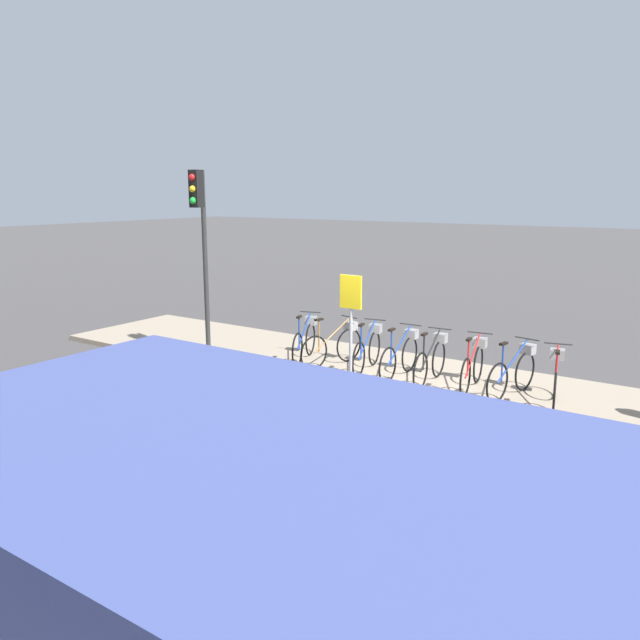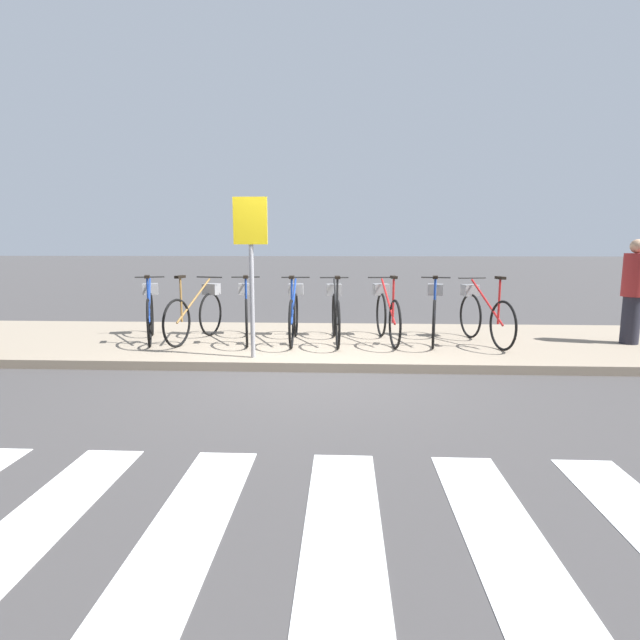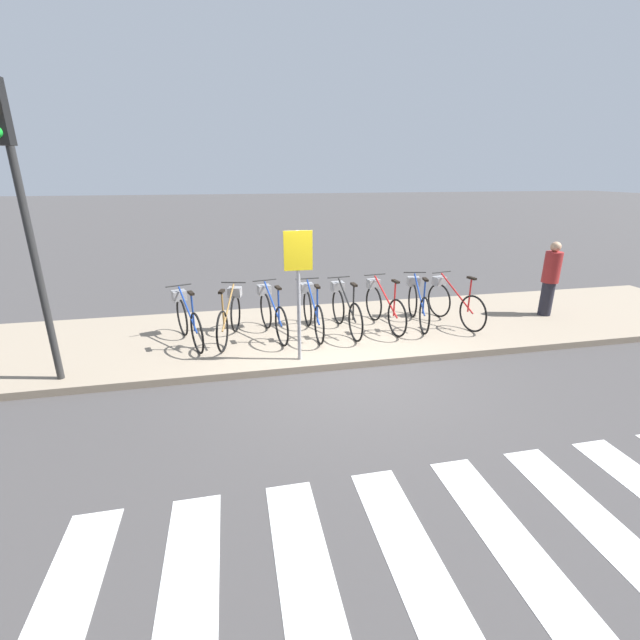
# 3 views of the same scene
# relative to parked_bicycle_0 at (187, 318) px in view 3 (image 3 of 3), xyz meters

# --- Properties ---
(ground_plane) EXTENTS (120.00, 120.00, 0.00)m
(ground_plane) POSITION_rel_parked_bicycle_0_xyz_m (2.60, -1.46, -0.57)
(ground_plane) COLOR #423F3F
(sidewalk) EXTENTS (17.69, 3.25, 0.12)m
(sidewalk) POSITION_rel_parked_bicycle_0_xyz_m (2.60, 0.17, -0.51)
(sidewalk) COLOR gray
(sidewalk) RESTS_ON ground_plane
(parked_bicycle_0) EXTENTS (0.68, 1.62, 1.05)m
(parked_bicycle_0) POSITION_rel_parked_bicycle_0_xyz_m (0.00, 0.00, 0.00)
(parked_bicycle_0) COLOR black
(parked_bicycle_0) RESTS_ON sidewalk
(parked_bicycle_1) EXTENTS (0.57, 1.66, 1.05)m
(parked_bicycle_1) POSITION_rel_parked_bicycle_0_xyz_m (0.75, 0.01, 0.00)
(parked_bicycle_1) COLOR black
(parked_bicycle_1) RESTS_ON sidewalk
(parked_bicycle_2) EXTENTS (0.51, 1.68, 1.05)m
(parked_bicycle_2) POSITION_rel_parked_bicycle_0_xyz_m (1.51, 0.06, 0.00)
(parked_bicycle_2) COLOR black
(parked_bicycle_2) RESTS_ON sidewalk
(parked_bicycle_3) EXTENTS (0.46, 1.71, 1.05)m
(parked_bicycle_3) POSITION_rel_parked_bicycle_0_xyz_m (2.27, 0.02, 0.00)
(parked_bicycle_3) COLOR black
(parked_bicycle_3) RESTS_ON sidewalk
(parked_bicycle_4) EXTENTS (0.46, 1.70, 1.05)m
(parked_bicycle_4) POSITION_rel_parked_bicycle_0_xyz_m (2.92, 0.01, 0.00)
(parked_bicycle_4) COLOR black
(parked_bicycle_4) RESTS_ON sidewalk
(parked_bicycle_5) EXTENTS (0.46, 1.70, 1.05)m
(parked_bicycle_5) POSITION_rel_parked_bicycle_0_xyz_m (3.71, 0.08, 0.00)
(parked_bicycle_5) COLOR black
(parked_bicycle_5) RESTS_ON sidewalk
(parked_bicycle_6) EXTENTS (0.50, 1.68, 1.05)m
(parked_bicycle_6) POSITION_rel_parked_bicycle_0_xyz_m (4.45, 0.10, 0.00)
(parked_bicycle_6) COLOR black
(parked_bicycle_6) RESTS_ON sidewalk
(parked_bicycle_7) EXTENTS (0.54, 1.67, 1.05)m
(parked_bicycle_7) POSITION_rel_parked_bicycle_0_xyz_m (5.17, 0.02, 0.00)
(parked_bicycle_7) COLOR black
(parked_bicycle_7) RESTS_ON sidewalk
(pedestrian) EXTENTS (0.34, 0.34, 1.57)m
(pedestrian) POSITION_rel_parked_bicycle_0_xyz_m (7.39, 0.05, 0.37)
(pedestrian) COLOR #23232D
(pedestrian) RESTS_ON sidewalk
(traffic_light) EXTENTS (0.24, 0.40, 3.98)m
(traffic_light) POSITION_rel_parked_bicycle_0_xyz_m (-1.78, -1.21, 2.38)
(traffic_light) COLOR #2D2D2D
(traffic_light) RESTS_ON sidewalk
(sign_post) EXTENTS (0.44, 0.07, 2.10)m
(sign_post) POSITION_rel_parked_bicycle_0_xyz_m (1.84, -1.17, 0.98)
(sign_post) COLOR #99999E
(sign_post) RESTS_ON sidewalk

